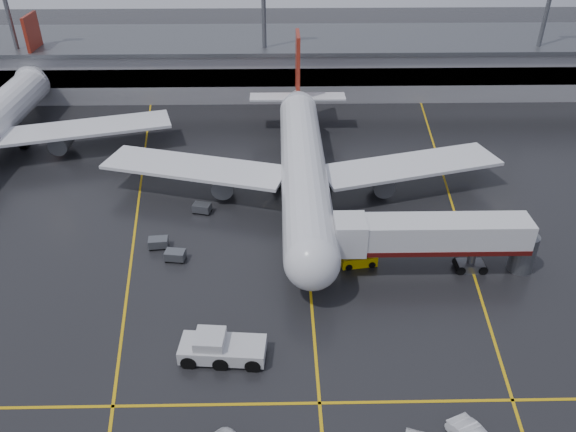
{
  "coord_description": "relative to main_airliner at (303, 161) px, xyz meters",
  "views": [
    {
      "loc": [
        -2.91,
        -50.05,
        34.66
      ],
      "look_at": [
        -2.0,
        -2.0,
        4.0
      ],
      "focal_mm": 35.1,
      "sensor_mm": 36.0,
      "label": 1
    }
  ],
  "objects": [
    {
      "name": "light_mast_right",
      "position": [
        40.0,
        32.3,
        10.27
      ],
      "size": [
        3.0,
        1.2,
        25.45
      ],
      "color": "#595B60",
      "rests_on": "ground"
    },
    {
      "name": "pushback_tractor",
      "position": [
        -7.8,
        -26.9,
        -3.22
      ],
      "size": [
        7.16,
        3.51,
        2.48
      ],
      "color": "silver",
      "rests_on": "ground"
    },
    {
      "name": "belt_loader",
      "position": [
        5.05,
        -14.61,
        -3.65
      ],
      "size": [
        3.76,
        2.14,
        2.26
      ],
      "color": "#EAC000",
      "rests_on": "ground"
    },
    {
      "name": "baggage_cart_c",
      "position": [
        -11.8,
        -4.46,
        -3.58
      ],
      "size": [
        2.25,
        1.73,
        1.12
      ],
      "color": "#595B60",
      "rests_on": "ground"
    },
    {
      "name": "ground",
      "position": [
        0.0,
        -9.7,
        -4.21
      ],
      "size": [
        220.0,
        220.0,
        0.0
      ],
      "primitive_type": "plane",
      "color": "black",
      "rests_on": "ground"
    },
    {
      "name": "light_mast_mid",
      "position": [
        -5.0,
        32.3,
        10.27
      ],
      "size": [
        3.0,
        1.2,
        25.45
      ],
      "color": "#595B60",
      "rests_on": "ground"
    },
    {
      "name": "baggage_cart_a",
      "position": [
        -13.49,
        -13.57,
        -3.58
      ],
      "size": [
        2.16,
        1.56,
        1.12
      ],
      "color": "#595B60",
      "rests_on": "ground"
    },
    {
      "name": "apron_line_stop",
      "position": [
        0.0,
        -31.7,
        -4.2
      ],
      "size": [
        60.0,
        0.25,
        0.02
      ],
      "primitive_type": "cube",
      "color": "gold",
      "rests_on": "ground"
    },
    {
      "name": "light_mast_left",
      "position": [
        -45.0,
        32.3,
        10.27
      ],
      "size": [
        3.0,
        1.2,
        25.45
      ],
      "color": "#595B60",
      "rests_on": "ground"
    },
    {
      "name": "apron_line_left",
      "position": [
        -20.0,
        0.3,
        -4.2
      ],
      "size": [
        9.99,
        69.35,
        0.02
      ],
      "primitive_type": "cube",
      "rotation": [
        0.0,
        0.0,
        0.14
      ],
      "color": "gold",
      "rests_on": "ground"
    },
    {
      "name": "jet_bridge",
      "position": [
        11.87,
        -15.7,
        -0.28
      ],
      "size": [
        19.9,
        3.4,
        6.05
      ],
      "color": "silver",
      "rests_on": "ground"
    },
    {
      "name": "main_airliner",
      "position": [
        0.0,
        0.0,
        0.0
      ],
      "size": [
        48.8,
        45.6,
        14.1
      ],
      "color": "silver",
      "rests_on": "ground"
    },
    {
      "name": "baggage_cart_b",
      "position": [
        -15.6,
        -11.32,
        -3.58
      ],
      "size": [
        2.12,
        1.49,
        1.12
      ],
      "color": "#595B60",
      "rests_on": "ground"
    },
    {
      "name": "apron_line_centre",
      "position": [
        0.0,
        -9.7,
        -4.2
      ],
      "size": [
        0.25,
        90.0,
        0.02
      ],
      "primitive_type": "cube",
      "color": "gold",
      "rests_on": "ground"
    },
    {
      "name": "apron_line_right",
      "position": [
        18.0,
        0.3,
        -4.2
      ],
      "size": [
        7.57,
        69.64,
        0.02
      ],
      "primitive_type": "cube",
      "rotation": [
        0.0,
        0.0,
        -0.1
      ],
      "color": "gold",
      "rests_on": "ground"
    },
    {
      "name": "terminal",
      "position": [
        0.0,
        38.23,
        0.11
      ],
      "size": [
        122.0,
        19.0,
        8.6
      ],
      "color": "gray",
      "rests_on": "ground"
    }
  ]
}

